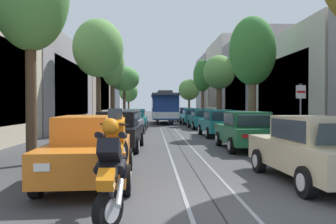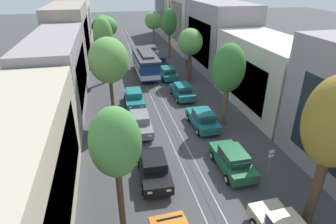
{
  "view_description": "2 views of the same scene",
  "coord_description": "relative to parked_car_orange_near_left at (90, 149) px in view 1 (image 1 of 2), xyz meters",
  "views": [
    {
      "loc": [
        -1.16,
        -5.86,
        1.84
      ],
      "look_at": [
        0.49,
        31.95,
        1.14
      ],
      "focal_mm": 37.3,
      "sensor_mm": 36.0,
      "label": 1
    },
    {
      "loc": [
        -4.95,
        -5.63,
        11.92
      ],
      "look_at": [
        0.0,
        16.29,
        0.98
      ],
      "focal_mm": 29.67,
      "sensor_mm": 36.0,
      "label": 2
    }
  ],
  "objects": [
    {
      "name": "parked_car_grey_mid_left",
      "position": [
        -0.05,
        12.59,
        0.0
      ],
      "size": [
        2.1,
        4.41,
        1.58
      ],
      "color": "slate",
      "rests_on": "ground"
    },
    {
      "name": "street_tree_kerb_right_fourth",
      "position": [
        7.81,
        35.59,
        4.71
      ],
      "size": [
        2.38,
        1.99,
        7.66
      ],
      "color": "brown",
      "rests_on": "ground"
    },
    {
      "name": "street_tree_kerb_left_mid",
      "position": [
        -2.44,
        25.95,
        4.82
      ],
      "size": [
        2.29,
        1.97,
        7.85
      ],
      "color": "#4C3826",
      "rests_on": "ground"
    },
    {
      "name": "street_tree_kerb_left_fourth",
      "position": [
        -2.1,
        35.95,
        4.39
      ],
      "size": [
        3.8,
        3.42,
        6.8
      ],
      "color": "brown",
      "rests_on": "ground"
    },
    {
      "name": "parked_car_teal_mid_right",
      "position": [
        5.4,
        12.09,
        0.0
      ],
      "size": [
        2.08,
        4.39,
        1.58
      ],
      "color": "#196B70",
      "rests_on": "ground"
    },
    {
      "name": "street_sign_post",
      "position": [
        6.88,
        4.05,
        0.84
      ],
      "size": [
        0.36,
        0.07,
        2.64
      ],
      "color": "slate",
      "rests_on": "ground"
    },
    {
      "name": "parked_car_orange_near_left",
      "position": [
        0.0,
        0.0,
        0.0
      ],
      "size": [
        2.14,
        4.42,
        1.58
      ],
      "color": "orange",
      "rests_on": "ground"
    },
    {
      "name": "pedestrian_on_left_pavement",
      "position": [
        8.92,
        28.81,
        0.14
      ],
      "size": [
        0.55,
        0.4,
        1.66
      ],
      "color": "#282D38",
      "rests_on": "ground"
    },
    {
      "name": "building_facade_left",
      "position": [
        -7.21,
        30.75,
        3.09
      ],
      "size": [
        4.95,
        65.51,
        8.76
      ],
      "color": "#BCAD93",
      "rests_on": "ground"
    },
    {
      "name": "street_tree_kerb_left_far",
      "position": [
        -2.43,
        48.25,
        3.18
      ],
      "size": [
        2.96,
        2.72,
        5.58
      ],
      "color": "brown",
      "rests_on": "ground"
    },
    {
      "name": "street_tree_kerb_right_second",
      "position": [
        7.5,
        12.38,
        4.25
      ],
      "size": [
        2.82,
        2.45,
        7.22
      ],
      "color": "brown",
      "rests_on": "ground"
    },
    {
      "name": "parked_car_black_second_left",
      "position": [
        0.04,
        6.22,
        0.0
      ],
      "size": [
        2.12,
        4.41,
        1.58
      ],
      "color": "black",
      "rests_on": "ground"
    },
    {
      "name": "parked_car_teal_fifth_right",
      "position": [
        5.24,
        25.36,
        0.0
      ],
      "size": [
        2.09,
        4.4,
        1.58
      ],
      "color": "#196B70",
      "rests_on": "ground"
    },
    {
      "name": "cable_car_trolley",
      "position": [
        2.66,
        27.18,
        0.86
      ],
      "size": [
        2.72,
        9.16,
        3.28
      ],
      "color": "navy",
      "rests_on": "ground"
    },
    {
      "name": "parked_car_teal_fourth_right",
      "position": [
        5.4,
        18.85,
        0.0
      ],
      "size": [
        2.08,
        4.4,
        1.58
      ],
      "color": "#196B70",
      "rests_on": "ground"
    },
    {
      "name": "motorcycle_with_rider",
      "position": [
        0.85,
        -2.85,
        0.14
      ],
      "size": [
        0.5,
        1.86,
        1.79
      ],
      "color": "black",
      "rests_on": "ground"
    },
    {
      "name": "trolley_track_rails",
      "position": [
        2.66,
        28.35,
        -0.79
      ],
      "size": [
        1.14,
        73.81,
        0.01
      ],
      "color": "gray",
      "rests_on": "ground"
    },
    {
      "name": "parked_car_green_second_right",
      "position": [
        5.36,
        5.93,
        0.0
      ],
      "size": [
        2.01,
        4.36,
        1.58
      ],
      "color": "#1E6038",
      "rests_on": "ground"
    },
    {
      "name": "building_facade_right",
      "position": [
        12.6,
        29.7,
        3.85
      ],
      "size": [
        5.96,
        65.51,
        10.93
      ],
      "color": "gray",
      "rests_on": "ground"
    },
    {
      "name": "street_tree_kerb_right_mid",
      "position": [
        7.69,
        23.93,
        4.06
      ],
      "size": [
        2.97,
        3.19,
        6.54
      ],
      "color": "brown",
      "rests_on": "ground"
    },
    {
      "name": "ground_plane",
      "position": [
        2.66,
        23.77,
        -0.8
      ],
      "size": [
        164.52,
        164.52,
        0.0
      ],
      "primitive_type": "plane",
      "color": "#424244"
    },
    {
      "name": "street_tree_kerb_left_second",
      "position": [
        -2.13,
        15.05,
        4.83
      ],
      "size": [
        3.35,
        3.45,
        7.6
      ],
      "color": "#4C3826",
      "rests_on": "ground"
    },
    {
      "name": "parked_car_white_far_right",
      "position": [
        5.24,
        37.93,
        0.0
      ],
      "size": [
        2.02,
        4.37,
        1.58
      ],
      "color": "silver",
      "rests_on": "ground"
    },
    {
      "name": "parked_car_navy_sixth_right",
      "position": [
        5.3,
        31.04,
        0.0
      ],
      "size": [
        2.03,
        4.38,
        1.58
      ],
      "color": "#19234C",
      "rests_on": "ground"
    },
    {
      "name": "street_tree_kerb_right_far",
      "position": [
        7.29,
        47.07,
        3.54
      ],
      "size": [
        3.36,
        3.08,
        6.05
      ],
      "color": "brown",
      "rests_on": "ground"
    },
    {
      "name": "parked_car_teal_fourth_left",
      "position": [
        0.09,
        18.11,
        0.0
      ],
      "size": [
        2.08,
        4.39,
        1.58
      ],
      "color": "#196B70",
      "rests_on": "ground"
    },
    {
      "name": "parked_car_beige_near_right",
      "position": [
        5.34,
        -0.34,
        0.0
      ],
      "size": [
        2.14,
        4.42,
        1.58
      ],
      "color": "#C1B28E",
      "rests_on": "ground"
    }
  ]
}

